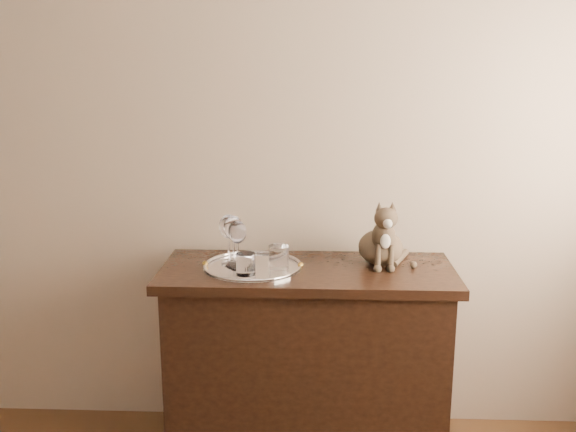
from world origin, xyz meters
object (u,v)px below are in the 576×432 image
Objects in this scene: sideboard at (307,364)px; wine_glass_c at (234,241)px; wine_glass_a at (229,239)px; tumbler_c at (279,257)px; tumbler_b at (246,264)px; wine_glass_d at (238,245)px; cat at (381,231)px; tray at (253,268)px.

wine_glass_c is at bearing -178.48° from sideboard.
wine_glass_a is 0.22m from tumbler_c.
tumbler_c is at bearing 35.58° from tumbler_b.
wine_glass_c reaches higher than wine_glass_d.
wine_glass_d is 0.59m from cat.
tumbler_c is at bearing -166.48° from sideboard.
wine_glass_d is at bearing -172.92° from sideboard.
tumbler_b is at bearing -163.84° from cat.
tumbler_c is at bearing -5.80° from tray.
tumbler_b reaches higher than tray.
tumbler_c is (0.18, -0.02, -0.06)m from wine_glass_c.
tray is 1.92× the size of wine_glass_a.
tumbler_c reaches higher than tumbler_b.
wine_glass_d reaches higher than tray.
wine_glass_a is at bearing 176.17° from sideboard.
tumbler_c is (0.21, -0.05, -0.06)m from wine_glass_a.
wine_glass_c is 0.19m from tumbler_c.
sideboard is at bearing 4.30° from tray.
sideboard is at bearing 25.99° from tumbler_b.
cat is at bearing 8.00° from wine_glass_c.
wine_glass_c is (-0.08, 0.01, 0.11)m from tray.
wine_glass_a is 0.74× the size of cat.
wine_glass_d is (-0.06, -0.02, 0.10)m from tray.
wine_glass_c reaches higher than sideboard.
tumbler_b is 0.58m from cat.
wine_glass_d is 0.69× the size of cat.
tumbler_b reaches higher than sideboard.
tumbler_b is (0.04, -0.08, -0.06)m from wine_glass_d.
tray is 2.03× the size of wine_glass_d.
cat reaches higher than sideboard.
wine_glass_c is 2.45× the size of tumbler_b.
cat is (0.42, 0.10, 0.09)m from tumbler_c.
cat is (0.54, 0.19, 0.09)m from tumbler_b.
wine_glass_d is at bearing -52.72° from wine_glass_a.
cat reaches higher than wine_glass_d.
wine_glass_a is (-0.32, 0.02, 0.54)m from sideboard.
cat is at bearing 10.82° from wine_glass_d.
wine_glass_d is at bearing -172.64° from cat.
cat is (0.58, 0.11, 0.04)m from wine_glass_d.
sideboard is at bearing -169.26° from cat.
tumbler_b is at bearing -58.81° from wine_glass_a.
sideboard is at bearing -3.83° from wine_glass_a.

